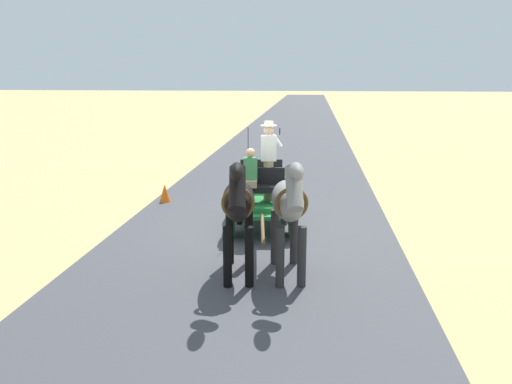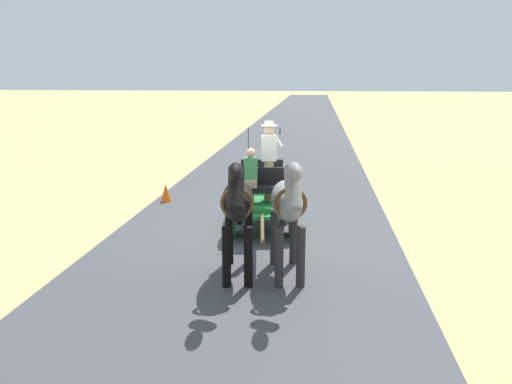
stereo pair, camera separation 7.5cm
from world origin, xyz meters
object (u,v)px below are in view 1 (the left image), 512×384
(horse_drawn_carriage, at_px, (262,193))
(traffic_cone, at_px, (165,193))
(horse_off_side, at_px, (238,204))
(horse_near_side, at_px, (289,204))

(horse_drawn_carriage, bearing_deg, traffic_cone, -36.00)
(horse_off_side, height_order, traffic_cone, horse_off_side)
(horse_drawn_carriage, xyz_separation_m, horse_off_side, (0.10, 3.06, 0.51))
(horse_near_side, xyz_separation_m, horse_off_side, (0.86, 0.09, 0.00))
(horse_near_side, xyz_separation_m, traffic_cone, (3.69, -5.10, -1.07))
(horse_near_side, relative_size, traffic_cone, 4.42)
(horse_off_side, bearing_deg, horse_drawn_carriage, -91.93)
(horse_drawn_carriage, bearing_deg, horse_near_side, 104.29)
(horse_drawn_carriage, relative_size, horse_near_side, 2.04)
(horse_drawn_carriage, relative_size, horse_off_side, 2.04)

